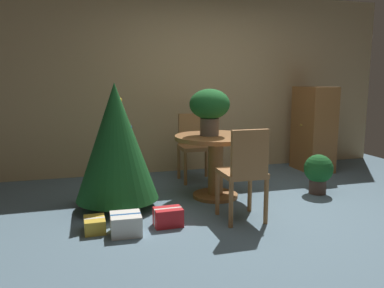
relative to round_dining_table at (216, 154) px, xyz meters
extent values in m
plane|color=slate|center=(0.25, -0.73, -0.51)|extent=(6.60, 6.60, 0.00)
cube|color=tan|center=(0.25, 1.47, 0.79)|extent=(6.00, 0.10, 2.60)
cylinder|color=brown|center=(0.00, 0.00, -0.49)|extent=(0.53, 0.53, 0.04)
cylinder|color=brown|center=(0.00, 0.00, -0.15)|extent=(0.17, 0.17, 0.64)
cylinder|color=brown|center=(0.00, 0.00, 0.20)|extent=(0.94, 0.94, 0.05)
cylinder|color=#665B51|center=(-0.07, 0.03, 0.32)|extent=(0.22, 0.22, 0.20)
ellipsoid|color=#195623|center=(-0.07, 0.03, 0.58)|extent=(0.46, 0.46, 0.34)
sphere|color=red|center=(-0.16, 0.05, 0.57)|extent=(0.05, 0.05, 0.05)
sphere|color=red|center=(-0.14, -0.07, 0.59)|extent=(0.05, 0.05, 0.05)
sphere|color=red|center=(-0.21, 0.01, 0.66)|extent=(0.06, 0.06, 0.06)
cylinder|color=#9E6B3D|center=(0.20, 0.60, -0.29)|extent=(0.04, 0.04, 0.44)
cylinder|color=#9E6B3D|center=(-0.20, 0.60, -0.29)|extent=(0.04, 0.04, 0.44)
cylinder|color=#9E6B3D|center=(0.20, 0.95, -0.29)|extent=(0.04, 0.04, 0.44)
cylinder|color=#9E6B3D|center=(-0.20, 0.95, -0.29)|extent=(0.04, 0.04, 0.44)
cube|color=#9E6B3D|center=(0.00, 0.77, -0.05)|extent=(0.44, 0.39, 0.05)
cube|color=#9E6B3D|center=(0.00, 0.95, 0.18)|extent=(0.40, 0.05, 0.42)
cylinder|color=#9E6B3D|center=(-0.18, -0.57, -0.29)|extent=(0.04, 0.04, 0.44)
cylinder|color=#9E6B3D|center=(0.18, -0.57, -0.29)|extent=(0.04, 0.04, 0.44)
cylinder|color=#9E6B3D|center=(-0.18, -0.93, -0.29)|extent=(0.04, 0.04, 0.44)
cylinder|color=#9E6B3D|center=(0.18, -0.93, -0.29)|extent=(0.04, 0.04, 0.44)
cube|color=#9E6B3D|center=(0.00, -0.75, -0.04)|extent=(0.40, 0.41, 0.05)
cube|color=#9E6B3D|center=(0.00, -0.93, 0.19)|extent=(0.36, 0.05, 0.43)
cylinder|color=brown|center=(-1.14, -0.08, -0.45)|extent=(0.10, 0.10, 0.11)
cone|color=#195623|center=(-1.14, -0.08, 0.21)|extent=(0.87, 0.87, 1.23)
sphere|color=silver|center=(-1.02, 0.22, -0.11)|extent=(0.05, 0.05, 0.05)
sphere|color=gold|center=(-1.00, -0.23, 0.17)|extent=(0.05, 0.05, 0.05)
sphere|color=red|center=(-0.89, 0.10, -0.14)|extent=(0.07, 0.07, 0.07)
sphere|color=gold|center=(-1.09, -0.04, 0.64)|extent=(0.07, 0.07, 0.07)
sphere|color=#2D51A8|center=(-0.99, -0.08, 0.36)|extent=(0.05, 0.05, 0.05)
sphere|color=gold|center=(-1.36, 0.05, 0.01)|extent=(0.05, 0.05, 0.05)
cube|color=silver|center=(-1.14, -0.82, -0.42)|extent=(0.28, 0.27, 0.18)
cube|color=#1E569E|center=(-1.14, -0.82, -0.42)|extent=(0.27, 0.04, 0.19)
cube|color=gold|center=(-1.40, -0.68, -0.45)|extent=(0.19, 0.25, 0.13)
cube|color=silver|center=(-1.40, -0.68, -0.45)|extent=(0.19, 0.03, 0.13)
cube|color=red|center=(-0.73, -0.73, -0.42)|extent=(0.27, 0.19, 0.17)
cube|color=silver|center=(-0.73, -0.73, -0.42)|extent=(0.27, 0.04, 0.17)
cube|color=brown|center=(1.88, 0.90, 0.12)|extent=(0.41, 0.62, 1.26)
sphere|color=#B29338|center=(1.66, 0.90, 0.18)|extent=(0.04, 0.04, 0.04)
cylinder|color=#4C382D|center=(1.24, -0.20, -0.43)|extent=(0.20, 0.20, 0.17)
sphere|color=#195623|center=(1.24, -0.20, -0.20)|extent=(0.34, 0.34, 0.34)
camera|label=1|loc=(-1.49, -4.17, 0.87)|focal=36.54mm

